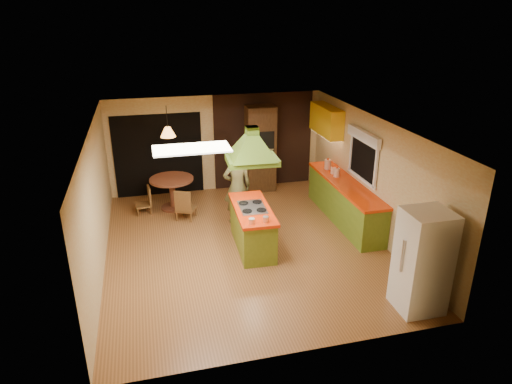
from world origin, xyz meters
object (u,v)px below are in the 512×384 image
object	(u,v)px
wall_oven	(260,149)
dining_table	(172,187)
man	(237,187)
refrigerator	(422,261)
kitchen_island	(252,227)
canister_large	(328,164)

from	to	relation	value
wall_oven	dining_table	world-z (taller)	wall_oven
man	refrigerator	xyz separation A→B (m)	(2.15, -3.82, -0.00)
kitchen_island	canister_large	xyz separation A→B (m)	(2.26, 1.65, 0.60)
man	canister_large	xyz separation A→B (m)	(2.31, 0.44, 0.18)
man	wall_oven	xyz separation A→B (m)	(1.00, 1.84, 0.26)
dining_table	refrigerator	bearing A→B (deg)	-54.50
man	dining_table	world-z (taller)	man
kitchen_island	man	size ratio (longest dim) A/B	1.02
man	canister_large	distance (m)	2.36
refrigerator	dining_table	bearing A→B (deg)	126.02
dining_table	canister_large	bearing A→B (deg)	-10.21
man	refrigerator	bearing A→B (deg)	120.01
kitchen_island	dining_table	distance (m)	2.71
kitchen_island	refrigerator	distance (m)	3.38
wall_oven	dining_table	distance (m)	2.54
wall_oven	man	bearing A→B (deg)	-117.62
kitchen_island	refrigerator	xyz separation A→B (m)	(2.10, -2.61, 0.41)
refrigerator	canister_large	xyz separation A→B (m)	(0.16, 4.26, 0.18)
refrigerator	wall_oven	size ratio (longest dim) A/B	0.76
refrigerator	wall_oven	xyz separation A→B (m)	(-1.15, 5.66, 0.26)
refrigerator	wall_oven	distance (m)	5.78
man	refrigerator	size ratio (longest dim) A/B	1.00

